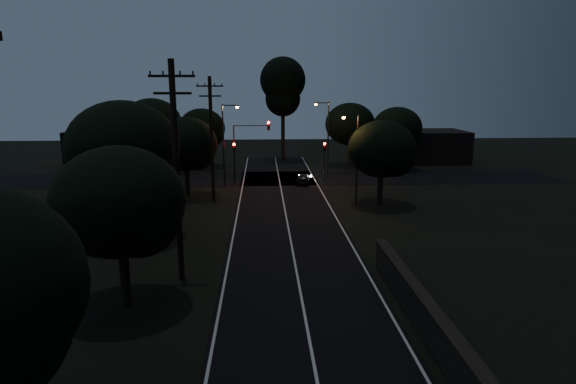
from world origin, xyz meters
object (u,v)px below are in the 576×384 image
tall_pine (283,86)px  car (304,178)px  utility_pole_far (212,137)px  streetlight_c (355,153)px  utility_pole_mid (176,169)px  signal_right (324,154)px  streetlight_b (326,133)px  signal_left (234,155)px  streetlight_a (225,140)px  signal_mast (251,140)px

tall_pine → car: tall_pine is taller
car → tall_pine: bearing=-73.6°
utility_pole_far → streetlight_c: utility_pole_far is taller
utility_pole_mid → streetlight_c: utility_pole_mid is taller
tall_pine → streetlight_c: tall_pine is taller
signal_right → streetlight_c: bearing=-83.0°
utility_pole_mid → tall_pine: bearing=80.1°
streetlight_b → streetlight_c: size_ratio=1.07×
utility_pole_mid → signal_left: (1.40, 24.99, -2.90)m
streetlight_c → streetlight_a: bearing=144.3°
utility_pole_mid → car: 25.97m
signal_left → car: bearing=-7.9°
signal_left → signal_right: same height
signal_left → car: 7.42m
streetlight_b → streetlight_c: streetlight_b is taller
signal_left → streetlight_c: bearing=-43.8°
signal_right → streetlight_c: streetlight_c is taller
tall_pine → streetlight_b: tall_pine is taller
utility_pole_mid → streetlight_a: (0.69, 23.00, -1.10)m
streetlight_a → tall_pine: bearing=69.6°
tall_pine → signal_mast: 16.39m
streetlight_a → car: size_ratio=2.54×
signal_mast → streetlight_a: 3.13m
streetlight_b → car: 7.08m
tall_pine → car: bearing=-85.0°
utility_pole_mid → car: utility_pole_mid is taller
tall_pine → streetlight_a: (-6.31, -17.00, -5.00)m
tall_pine → signal_mast: size_ratio=2.14×
streetlight_b → streetlight_c: (0.52, -14.00, -0.29)m
utility_pole_mid → streetlight_a: size_ratio=1.38×
car → streetlight_a: bearing=19.0°
streetlight_a → car: (7.70, 1.02, -4.10)m
signal_left → car: size_ratio=1.30×
signal_left → signal_right: size_ratio=1.00×
utility_pole_far → signal_right: utility_pole_far is taller
utility_pole_far → signal_mast: (3.09, 7.99, -1.15)m
tall_pine → streetlight_c: (4.83, -25.00, -5.28)m
car → streetlight_b: bearing=-108.9°
utility_pole_far → signal_left: 8.53m
tall_pine → streetlight_b: 12.83m
utility_pole_far → tall_pine: 24.40m
utility_pole_mid → signal_mast: bearing=83.0°
streetlight_c → utility_pole_mid: bearing=-128.3°
utility_pole_far → tall_pine: size_ratio=0.79×
streetlight_b → utility_pole_far: bearing=-133.3°
signal_right → utility_pole_far: bearing=-143.0°
signal_mast → streetlight_a: size_ratio=0.78×
utility_pole_far → streetlight_c: bearing=-9.6°
signal_mast → streetlight_a: bearing=-140.2°
signal_left → streetlight_b: streetlight_b is taller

